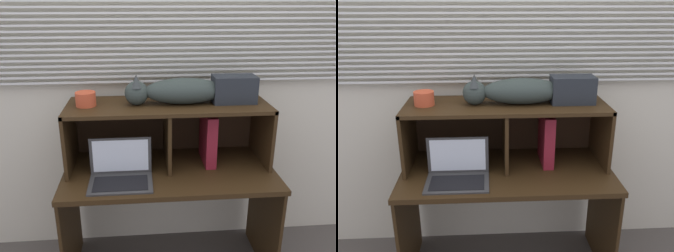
{
  "view_description": "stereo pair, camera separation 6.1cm",
  "coord_description": "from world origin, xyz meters",
  "views": [
    {
      "loc": [
        -0.17,
        -1.69,
        1.7
      ],
      "look_at": [
        0.0,
        0.3,
        0.96
      ],
      "focal_mm": 37.65,
      "sensor_mm": 36.0,
      "label": 1
    },
    {
      "loc": [
        -0.11,
        -1.7,
        1.7
      ],
      "look_at": [
        0.0,
        0.3,
        0.96
      ],
      "focal_mm": 37.65,
      "sensor_mm": 36.0,
      "label": 2
    }
  ],
  "objects": [
    {
      "name": "binder_upright",
      "position": [
        0.25,
        0.3,
        0.88
      ],
      "size": [
        0.06,
        0.26,
        0.32
      ],
      "primitive_type": "cube",
      "color": "maroon",
      "rests_on": "desk"
    },
    {
      "name": "laptop",
      "position": [
        -0.29,
        0.08,
        0.77
      ],
      "size": [
        0.35,
        0.24,
        0.23
      ],
      "color": "#363636",
      "rests_on": "desk"
    },
    {
      "name": "desk",
      "position": [
        0.0,
        0.2,
        0.57
      ],
      "size": [
        1.25,
        0.62,
        0.72
      ],
      "color": "#31200F",
      "rests_on": "ground"
    },
    {
      "name": "book_stack",
      "position": [
        -0.31,
        0.3,
        0.74
      ],
      "size": [
        0.21,
        0.25,
        0.05
      ],
      "color": "navy",
      "rests_on": "desk"
    },
    {
      "name": "cat",
      "position": [
        0.06,
        0.3,
        1.17
      ],
      "size": [
        0.78,
        0.18,
        0.17
      ],
      "color": "#2F3935",
      "rests_on": "hutch_shelf_unit"
    },
    {
      "name": "back_panel_with_blinds",
      "position": [
        0.0,
        0.55,
        1.26
      ],
      "size": [
        4.4,
        0.08,
        2.5
      ],
      "color": "beige",
      "rests_on": "ground"
    },
    {
      "name": "hutch_shelf_unit",
      "position": [
        -0.0,
        0.33,
        0.99
      ],
      "size": [
        1.2,
        0.4,
        0.38
      ],
      "color": "#31200F",
      "rests_on": "desk"
    },
    {
      "name": "small_basket",
      "position": [
        -0.48,
        0.3,
        1.14
      ],
      "size": [
        0.12,
        0.12,
        0.08
      ],
      "primitive_type": "cylinder",
      "color": "#C2492A",
      "rests_on": "hutch_shelf_unit"
    },
    {
      "name": "storage_box",
      "position": [
        0.39,
        0.3,
        1.18
      ],
      "size": [
        0.25,
        0.14,
        0.16
      ],
      "primitive_type": "cube",
      "color": "#20252A",
      "rests_on": "hutch_shelf_unit"
    }
  ]
}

